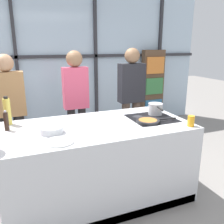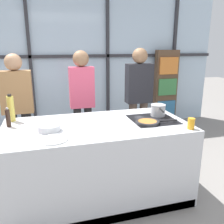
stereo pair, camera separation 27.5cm
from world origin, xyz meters
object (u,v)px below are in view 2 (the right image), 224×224
at_px(spectator_far_left, 18,105).
at_px(pepper_grinder, 8,118).
at_px(saucepan, 158,110).
at_px(frying_pan, 148,122).
at_px(juice_glass_near, 191,124).
at_px(mixing_bowl, 49,127).
at_px(oil_bottle, 11,109).
at_px(spectator_center_left, 82,97).
at_px(white_plate, 54,140).
at_px(spectator_center_right, 139,94).

distance_m(spectator_far_left, pepper_grinder, 0.87).
bearing_deg(spectator_far_left, saucepan, 151.82).
relative_size(frying_pan, pepper_grinder, 2.22).
xyz_separation_m(pepper_grinder, juice_glass_near, (1.85, -0.59, -0.04)).
height_order(mixing_bowl, pepper_grinder, pepper_grinder).
bearing_deg(saucepan, mixing_bowl, -171.77).
relative_size(frying_pan, mixing_bowl, 2.05).
distance_m(oil_bottle, juice_glass_near, 2.00).
relative_size(oil_bottle, pepper_grinder, 1.46).
xyz_separation_m(spectator_center_left, oil_bottle, (-0.92, -0.66, 0.06)).
bearing_deg(spectator_far_left, spectator_center_left, -180.00).
xyz_separation_m(spectator_center_left, saucepan, (0.80, -0.92, -0.01)).
relative_size(pepper_grinder, juice_glass_near, 1.85).
xyz_separation_m(saucepan, mixing_bowl, (-1.32, -0.19, -0.04)).
height_order(spectator_far_left, mixing_bowl, spectator_far_left).
bearing_deg(mixing_bowl, frying_pan, -3.09).
bearing_deg(spectator_far_left, white_plate, 107.53).
distance_m(oil_bottle, pepper_grinder, 0.21).
distance_m(spectator_center_left, white_plate, 1.47).
bearing_deg(spectator_center_right, saucepan, 82.96).
bearing_deg(mixing_bowl, saucepan, 8.23).
xyz_separation_m(spectator_far_left, mixing_bowl, (0.40, -1.11, 0.00)).
height_order(white_plate, mixing_bowl, mixing_bowl).
distance_m(saucepan, pepper_grinder, 1.73).
bearing_deg(pepper_grinder, spectator_center_right, 25.07).
relative_size(spectator_center_left, mixing_bowl, 7.17).
bearing_deg(pepper_grinder, oil_bottle, 87.19).
bearing_deg(oil_bottle, pepper_grinder, -92.81).
bearing_deg(pepper_grinder, juice_glass_near, -17.80).
distance_m(white_plate, pepper_grinder, 0.69).
relative_size(white_plate, juice_glass_near, 2.20).
distance_m(spectator_center_left, mixing_bowl, 1.23).
height_order(spectator_far_left, saucepan, spectator_far_left).
height_order(spectator_center_left, oil_bottle, spectator_center_left).
height_order(spectator_far_left, white_plate, spectator_far_left).
relative_size(spectator_center_left, pepper_grinder, 7.77).
bearing_deg(mixing_bowl, white_plate, -82.74).
bearing_deg(juice_glass_near, pepper_grinder, 162.20).
xyz_separation_m(frying_pan, oil_bottle, (-1.48, 0.51, 0.13)).
bearing_deg(oil_bottle, saucepan, -8.64).
bearing_deg(pepper_grinder, mixing_bowl, -30.99).
height_order(pepper_grinder, juice_glass_near, pepper_grinder).
bearing_deg(saucepan, juice_glass_near, -77.80).
bearing_deg(saucepan, pepper_grinder, 178.07).
height_order(oil_bottle, pepper_grinder, oil_bottle).
distance_m(spectator_far_left, spectator_center_right, 1.83).
bearing_deg(pepper_grinder, frying_pan, -11.62).
xyz_separation_m(frying_pan, pepper_grinder, (-1.49, 0.31, 0.08)).
bearing_deg(white_plate, spectator_center_left, 70.87).
bearing_deg(oil_bottle, frying_pan, -19.00).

